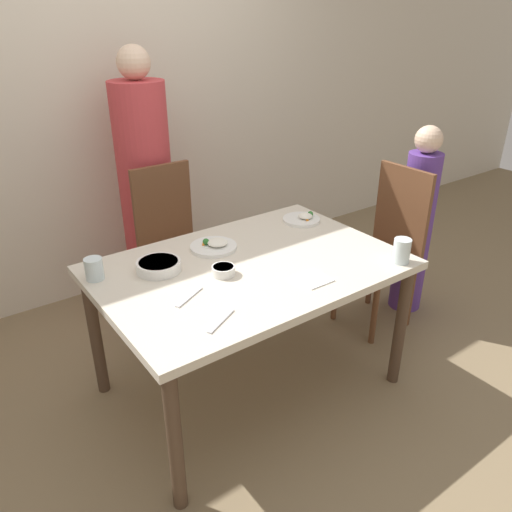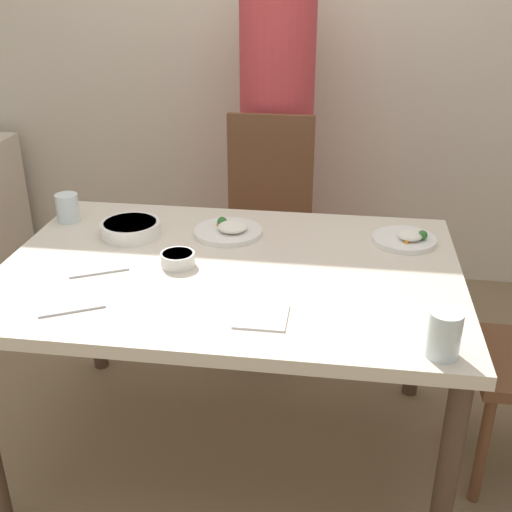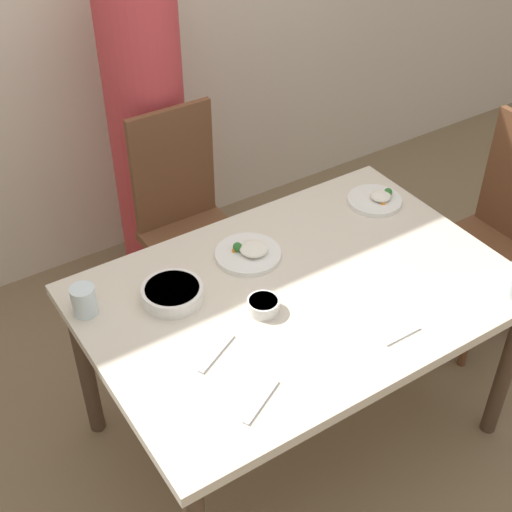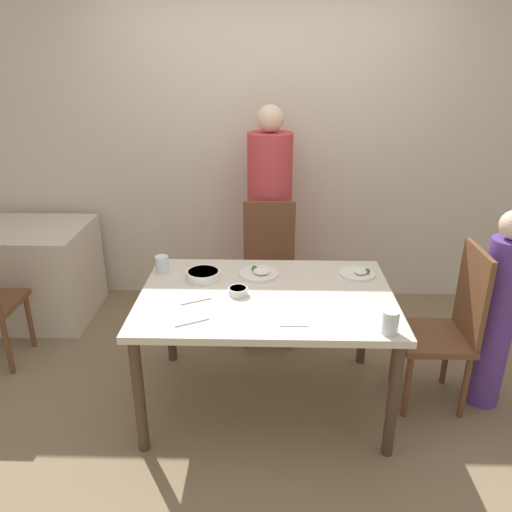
# 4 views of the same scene
# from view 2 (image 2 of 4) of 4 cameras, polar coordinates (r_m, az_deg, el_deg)

# --- Properties ---
(ground_plane) EXTENTS (10.00, 10.00, 0.00)m
(ground_plane) POSITION_cam_2_polar(r_m,az_deg,el_deg) (2.42, -2.05, -16.71)
(ground_plane) COLOR #847051
(wall_back) EXTENTS (10.00, 0.06, 2.70)m
(wall_back) POSITION_cam_2_polar(r_m,az_deg,el_deg) (3.31, 2.45, 20.64)
(wall_back) COLOR beige
(wall_back) RESTS_ON ground_plane
(dining_table) EXTENTS (1.43, 0.97, 0.73)m
(dining_table) POSITION_cam_2_polar(r_m,az_deg,el_deg) (2.04, -2.33, -2.81)
(dining_table) COLOR beige
(dining_table) RESTS_ON ground_plane
(chair_adult_spot) EXTENTS (0.40, 0.40, 1.00)m
(chair_adult_spot) POSITION_cam_2_polar(r_m,az_deg,el_deg) (2.84, 0.99, 2.65)
(chair_adult_spot) COLOR brown
(chair_adult_spot) RESTS_ON ground_plane
(person_adult) EXTENTS (0.34, 0.34, 1.65)m
(person_adult) POSITION_cam_2_polar(r_m,az_deg,el_deg) (3.07, 1.81, 9.14)
(person_adult) COLOR #C63D42
(person_adult) RESTS_ON ground_plane
(bowl_curry) EXTENTS (0.21, 0.21, 0.05)m
(bowl_curry) POSITION_cam_2_polar(r_m,az_deg,el_deg) (2.25, -11.09, 2.44)
(bowl_curry) COLOR white
(bowl_curry) RESTS_ON dining_table
(plate_rice_adult) EXTENTS (0.24, 0.24, 0.05)m
(plate_rice_adult) POSITION_cam_2_polar(r_m,az_deg,el_deg) (2.22, -2.42, 2.30)
(plate_rice_adult) COLOR white
(plate_rice_adult) RESTS_ON dining_table
(plate_rice_child) EXTENTS (0.21, 0.21, 0.05)m
(plate_rice_child) POSITION_cam_2_polar(r_m,az_deg,el_deg) (2.21, 13.17, 1.50)
(plate_rice_child) COLOR white
(plate_rice_child) RESTS_ON dining_table
(bowl_rice_small) EXTENTS (0.11, 0.11, 0.04)m
(bowl_rice_small) POSITION_cam_2_polar(r_m,az_deg,el_deg) (2.01, -6.97, -0.25)
(bowl_rice_small) COLOR white
(bowl_rice_small) RESTS_ON dining_table
(glass_water_tall) EXTENTS (0.08, 0.08, 0.12)m
(glass_water_tall) POSITION_cam_2_polar(r_m,az_deg,el_deg) (1.61, 16.37, -6.68)
(glass_water_tall) COLOR silver
(glass_water_tall) RESTS_ON dining_table
(glass_water_short) EXTENTS (0.08, 0.08, 0.10)m
(glass_water_short) POSITION_cam_2_polar(r_m,az_deg,el_deg) (2.42, -16.41, 4.14)
(glass_water_short) COLOR silver
(glass_water_short) RESTS_ON dining_table
(napkin_folded) EXTENTS (0.14, 0.14, 0.01)m
(napkin_folded) POSITION_cam_2_polar(r_m,az_deg,el_deg) (1.73, 0.48, -5.36)
(napkin_folded) COLOR white
(napkin_folded) RESTS_ON dining_table
(fork_steel) EXTENTS (0.17, 0.10, 0.01)m
(fork_steel) POSITION_cam_2_polar(r_m,az_deg,el_deg) (1.82, -16.02, -4.66)
(fork_steel) COLOR silver
(fork_steel) RESTS_ON dining_table
(spoon_steel) EXTENTS (0.17, 0.10, 0.01)m
(spoon_steel) POSITION_cam_2_polar(r_m,az_deg,el_deg) (2.01, -13.78, -1.41)
(spoon_steel) COLOR silver
(spoon_steel) RESTS_ON dining_table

